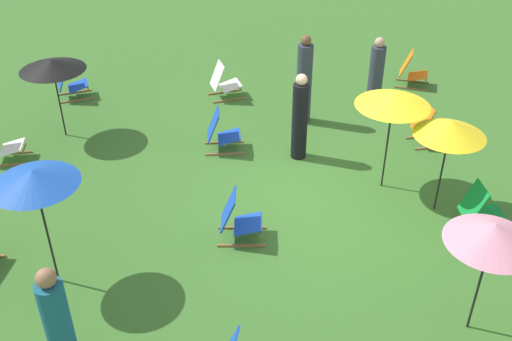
# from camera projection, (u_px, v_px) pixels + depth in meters

# --- Properties ---
(ground_plane) EXTENTS (40.00, 40.00, 0.00)m
(ground_plane) POSITION_uv_depth(u_px,v_px,m) (325.00, 193.00, 10.39)
(ground_plane) COLOR #386B28
(deckchair_0) EXTENTS (0.68, 0.87, 0.83)m
(deckchair_0) POSITION_uv_depth(u_px,v_px,m) (70.00, 83.00, 13.33)
(deckchair_0) COLOR olive
(deckchair_0) RESTS_ON ground
(deckchair_1) EXTENTS (0.55, 0.81, 0.83)m
(deckchair_1) POSITION_uv_depth(u_px,v_px,m) (2.00, 143.00, 11.09)
(deckchair_1) COLOR olive
(deckchair_1) RESTS_ON ground
(deckchair_3) EXTENTS (0.67, 0.86, 0.83)m
(deckchair_3) POSITION_uv_depth(u_px,v_px,m) (224.00, 82.00, 13.35)
(deckchair_3) COLOR olive
(deckchair_3) RESTS_ON ground
(deckchair_4) EXTENTS (0.52, 0.78, 0.83)m
(deckchair_4) POSITION_uv_depth(u_px,v_px,m) (221.00, 133.00, 11.43)
(deckchair_4) COLOR olive
(deckchair_4) RESTS_ON ground
(deckchair_6) EXTENTS (0.50, 0.78, 0.83)m
(deckchair_6) POSITION_uv_depth(u_px,v_px,m) (238.00, 219.00, 9.18)
(deckchair_6) COLOR olive
(deckchair_6) RESTS_ON ground
(deckchair_8) EXTENTS (0.59, 0.82, 0.83)m
(deckchair_8) POSITION_uv_depth(u_px,v_px,m) (428.00, 127.00, 11.63)
(deckchair_8) COLOR olive
(deckchair_8) RESTS_ON ground
(deckchair_9) EXTENTS (0.51, 0.78, 0.83)m
(deckchair_9) POSITION_uv_depth(u_px,v_px,m) (480.00, 211.00, 9.35)
(deckchair_9) COLOR olive
(deckchair_9) RESTS_ON ground
(deckchair_10) EXTENTS (0.68, 0.87, 0.83)m
(deckchair_10) POSITION_uv_depth(u_px,v_px,m) (412.00, 71.00, 13.87)
(deckchair_10) COLOR olive
(deckchair_10) RESTS_ON ground
(umbrella_0) EXTENTS (1.25, 1.25, 1.64)m
(umbrella_0) POSITION_uv_depth(u_px,v_px,m) (52.00, 65.00, 11.26)
(umbrella_0) COLOR black
(umbrella_0) RESTS_ON ground
(umbrella_1) EXTENTS (1.16, 1.16, 1.89)m
(umbrella_1) POSITION_uv_depth(u_px,v_px,m) (34.00, 178.00, 7.60)
(umbrella_1) COLOR black
(umbrella_1) RESTS_ON ground
(umbrella_2) EXTENTS (1.13, 1.13, 1.67)m
(umbrella_2) POSITION_uv_depth(u_px,v_px,m) (450.00, 128.00, 9.17)
(umbrella_2) COLOR black
(umbrella_2) RESTS_ON ground
(umbrella_3) EXTENTS (1.24, 1.24, 1.81)m
(umbrella_3) POSITION_uv_depth(u_px,v_px,m) (393.00, 100.00, 9.66)
(umbrella_3) COLOR black
(umbrella_3) RESTS_ON ground
(umbrella_4) EXTENTS (1.13, 1.13, 1.71)m
(umbrella_4) POSITION_uv_depth(u_px,v_px,m) (493.00, 234.00, 6.98)
(umbrella_4) COLOR black
(umbrella_4) RESTS_ON ground
(person_0) EXTENTS (0.39, 0.39, 1.68)m
(person_0) POSITION_uv_depth(u_px,v_px,m) (376.00, 78.00, 12.53)
(person_0) COLOR #333847
(person_0) RESTS_ON ground
(person_1) EXTENTS (0.42, 0.42, 1.68)m
(person_1) POSITION_uv_depth(u_px,v_px,m) (59.00, 328.00, 6.79)
(person_1) COLOR #195972
(person_1) RESTS_ON ground
(person_2) EXTENTS (0.43, 0.43, 1.88)m
(person_2) POSITION_uv_depth(u_px,v_px,m) (304.00, 82.00, 12.13)
(person_2) COLOR #333847
(person_2) RESTS_ON ground
(person_3) EXTENTS (0.40, 0.40, 1.70)m
(person_3) POSITION_uv_depth(u_px,v_px,m) (300.00, 119.00, 10.97)
(person_3) COLOR black
(person_3) RESTS_ON ground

